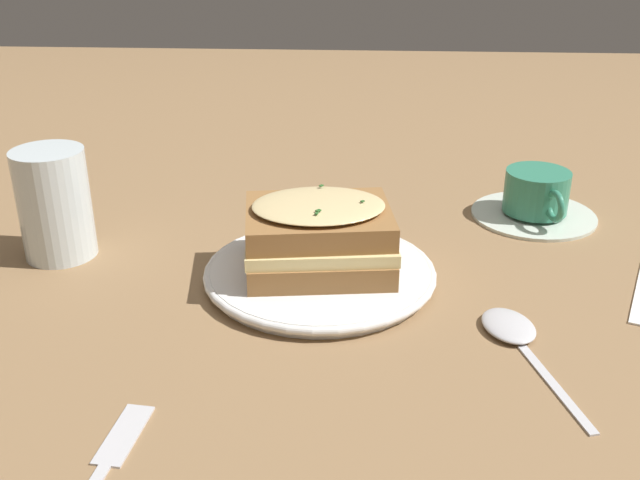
{
  "coord_description": "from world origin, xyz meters",
  "views": [
    {
      "loc": [
        0.67,
        0.05,
        0.36
      ],
      "look_at": [
        -0.0,
        0.01,
        0.04
      ],
      "focal_mm": 42.0,
      "sensor_mm": 36.0,
      "label": 1
    }
  ],
  "objects_px": {
    "water_glass": "(55,204)",
    "dinner_plate": "(320,272)",
    "sandwich": "(319,235)",
    "spoon": "(513,332)",
    "teacup_with_saucer": "(536,199)",
    "fork": "(105,465)"
  },
  "relations": [
    {
      "from": "water_glass",
      "to": "fork",
      "type": "distance_m",
      "value": 0.36
    },
    {
      "from": "water_glass",
      "to": "fork",
      "type": "relative_size",
      "value": 0.67
    },
    {
      "from": "water_glass",
      "to": "spoon",
      "type": "bearing_deg",
      "value": 73.21
    },
    {
      "from": "dinner_plate",
      "to": "teacup_with_saucer",
      "type": "height_order",
      "value": "teacup_with_saucer"
    },
    {
      "from": "dinner_plate",
      "to": "water_glass",
      "type": "bearing_deg",
      "value": -98.31
    },
    {
      "from": "water_glass",
      "to": "dinner_plate",
      "type": "bearing_deg",
      "value": 81.69
    },
    {
      "from": "teacup_with_saucer",
      "to": "sandwich",
      "type": "bearing_deg",
      "value": -69.04
    },
    {
      "from": "dinner_plate",
      "to": "teacup_with_saucer",
      "type": "relative_size",
      "value": 1.58
    },
    {
      "from": "teacup_with_saucer",
      "to": "spoon",
      "type": "xyz_separation_m",
      "value": [
        0.27,
        -0.07,
        -0.02
      ]
    },
    {
      "from": "dinner_plate",
      "to": "sandwich",
      "type": "relative_size",
      "value": 1.49
    },
    {
      "from": "sandwich",
      "to": "fork",
      "type": "xyz_separation_m",
      "value": [
        0.28,
        -0.13,
        -0.05
      ]
    },
    {
      "from": "water_glass",
      "to": "teacup_with_saucer",
      "type": "bearing_deg",
      "value": 103.99
    },
    {
      "from": "sandwich",
      "to": "teacup_with_saucer",
      "type": "bearing_deg",
      "value": 124.58
    },
    {
      "from": "teacup_with_saucer",
      "to": "water_glass",
      "type": "relative_size",
      "value": 1.26
    },
    {
      "from": "dinner_plate",
      "to": "sandwich",
      "type": "distance_m",
      "value": 0.04
    },
    {
      "from": "teacup_with_saucer",
      "to": "fork",
      "type": "height_order",
      "value": "teacup_with_saucer"
    },
    {
      "from": "fork",
      "to": "water_glass",
      "type": "bearing_deg",
      "value": 121.25
    },
    {
      "from": "dinner_plate",
      "to": "teacup_with_saucer",
      "type": "bearing_deg",
      "value": 124.89
    },
    {
      "from": "sandwich",
      "to": "water_glass",
      "type": "xyz_separation_m",
      "value": [
        -0.04,
        -0.28,
        0.01
      ]
    },
    {
      "from": "fork",
      "to": "spoon",
      "type": "xyz_separation_m",
      "value": [
        -0.18,
        0.31,
        0.0
      ]
    },
    {
      "from": "sandwich",
      "to": "water_glass",
      "type": "relative_size",
      "value": 1.34
    },
    {
      "from": "water_glass",
      "to": "spoon",
      "type": "relative_size",
      "value": 0.66
    }
  ]
}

